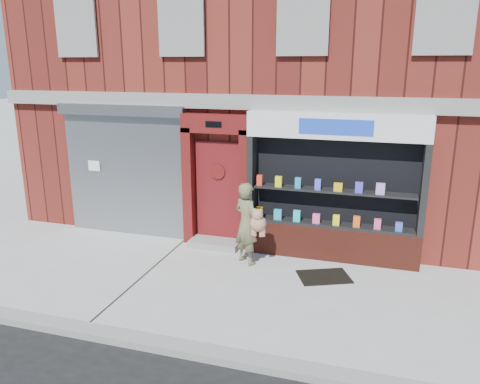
% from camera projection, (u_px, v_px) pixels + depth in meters
% --- Properties ---
extents(ground, '(80.00, 80.00, 0.00)m').
position_uv_depth(ground, '(222.00, 284.00, 8.57)').
color(ground, '#9E9E99').
rests_on(ground, ground).
extents(curb, '(60.00, 0.30, 0.12)m').
position_uv_depth(curb, '(172.00, 347.00, 6.57)').
color(curb, gray).
rests_on(curb, ground).
extents(building, '(12.00, 8.16, 8.00)m').
position_uv_depth(building, '(290.00, 60.00, 13.04)').
color(building, '#561813').
rests_on(building, ground).
extents(shutter_bay, '(3.10, 0.30, 3.04)m').
position_uv_depth(shutter_bay, '(125.00, 162.00, 10.73)').
color(shutter_bay, gray).
rests_on(shutter_bay, ground).
extents(red_door_bay, '(1.52, 0.58, 2.90)m').
position_uv_depth(red_door_bay, '(217.00, 181.00, 10.11)').
color(red_door_bay, '#5C100F').
rests_on(red_door_bay, ground).
extents(pharmacy_bay, '(3.50, 0.41, 3.00)m').
position_uv_depth(pharmacy_bay, '(333.00, 194.00, 9.39)').
color(pharmacy_bay, maroon).
rests_on(pharmacy_bay, ground).
extents(woman, '(0.80, 0.66, 1.67)m').
position_uv_depth(woman, '(248.00, 223.00, 9.28)').
color(woman, '#656542').
rests_on(woman, ground).
extents(doormat, '(1.13, 0.99, 0.02)m').
position_uv_depth(doormat, '(324.00, 277.00, 8.85)').
color(doormat, black).
rests_on(doormat, ground).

